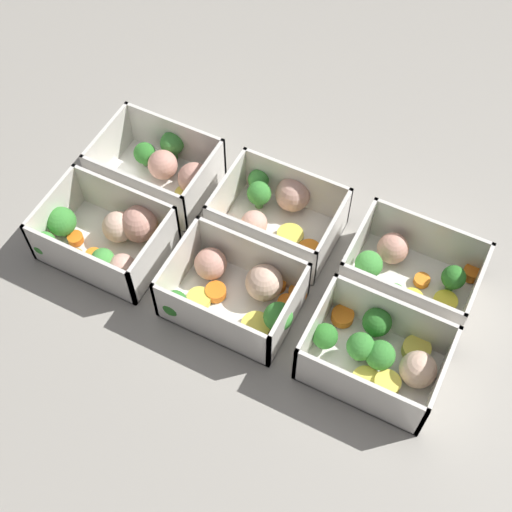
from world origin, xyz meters
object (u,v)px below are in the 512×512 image
at_px(container_near_right, 378,354).
at_px(container_far_center, 275,213).
at_px(container_near_center, 237,291).
at_px(container_near_left, 109,236).
at_px(container_far_left, 166,170).
at_px(container_far_right, 408,272).

height_order(container_near_right, container_far_center, same).
relative_size(container_near_center, container_far_center, 1.03).
distance_m(container_near_left, container_far_center, 0.22).
distance_m(container_near_center, container_near_right, 0.19).
xyz_separation_m(container_near_right, container_far_left, (-0.37, 0.13, 0.00)).
xyz_separation_m(container_near_left, container_far_center, (0.18, 0.13, -0.00)).
bearing_deg(container_near_right, container_far_center, 146.66).
height_order(container_near_left, container_near_center, same).
height_order(container_far_center, container_far_right, same).
bearing_deg(container_near_center, container_near_right, -0.29).
bearing_deg(container_near_left, container_near_center, 0.71).
distance_m(container_near_left, container_far_left, 0.13).
bearing_deg(container_near_right, container_far_left, 160.68).
relative_size(container_near_center, container_far_left, 1.01).
relative_size(container_near_left, container_near_center, 1.01).
xyz_separation_m(container_near_left, container_far_right, (0.37, 0.13, 0.00)).
distance_m(container_near_left, container_near_right, 0.38).
bearing_deg(container_near_center, container_far_left, 144.61).
bearing_deg(container_far_center, container_far_left, -179.34).
height_order(container_far_left, container_far_right, same).
xyz_separation_m(container_near_right, container_far_right, (-0.01, 0.12, 0.00)).
bearing_deg(container_far_right, container_near_left, -161.28).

